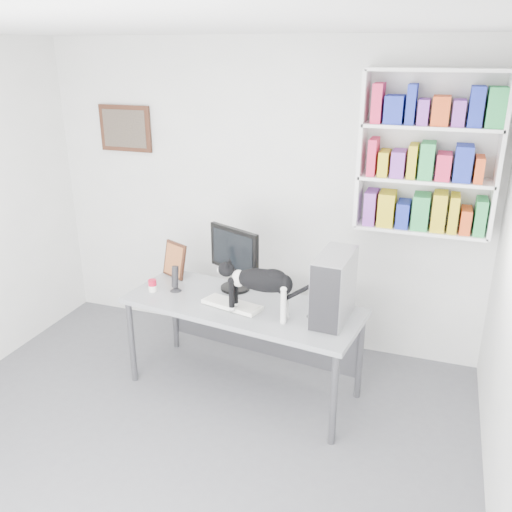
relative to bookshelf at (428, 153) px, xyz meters
The scene contains 11 objects.
room 2.37m from the bookshelf, 127.12° to the right, with size 4.01×4.01×2.70m.
bookshelf is the anchor object (origin of this frame).
wall_art 2.70m from the bookshelf, behind, with size 0.52×0.04×0.42m, color #472417.
desk 2.06m from the bookshelf, 146.86° to the right, with size 1.83×0.71×0.76m, color gray.
monitor 1.69m from the bookshelf, 157.90° to the right, with size 0.50×0.24×0.53m, color black.
keyboard 1.87m from the bookshelf, 145.77° to the right, with size 0.46×0.18×0.04m, color white.
pc_tower 1.27m from the bookshelf, 122.96° to the right, with size 0.22×0.49×0.49m, color #A8A8AC.
speaker 2.18m from the bookshelf, 157.54° to the right, with size 0.10×0.10×0.22m, color black.
leaning_print 2.21m from the bookshelf, 166.34° to the right, with size 0.25×0.10×0.31m, color #472417.
soup_can 2.38m from the bookshelf, 157.69° to the right, with size 0.07×0.07×0.10m, color red.
cat 1.65m from the bookshelf, 136.79° to the right, with size 0.64×0.17×0.39m, color black, non-canonical shape.
Camera 1 is at (1.51, -2.44, 2.59)m, focal length 38.00 mm.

